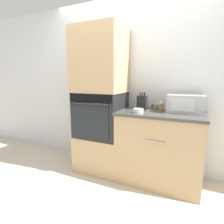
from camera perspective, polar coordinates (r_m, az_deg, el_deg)
name	(u,v)px	position (r m, az deg, el deg)	size (l,w,h in m)	color
ground_plane	(114,183)	(2.47, 0.50, -22.06)	(12.00, 12.00, 0.00)	beige
wall_back	(131,85)	(2.67, 6.08, 8.72)	(8.00, 0.05, 2.50)	silver
oven_cabinet_base	(102,151)	(2.72, -3.45, -12.70)	(0.67, 0.60, 0.52)	tan
wall_oven	(101,114)	(2.54, -3.63, -0.69)	(0.64, 0.64, 0.63)	black
oven_cabinet_upper	(100,61)	(2.51, -3.79, 16.30)	(0.67, 0.60, 0.86)	tan
counter_unit	(159,147)	(2.39, 15.04, -11.03)	(1.04, 0.63, 0.93)	tan
microwave	(185,104)	(2.32, 22.87, 2.52)	(0.42, 0.30, 0.22)	#B2B5BA
knife_block	(142,102)	(2.40, 9.79, 3.08)	(0.12, 0.11, 0.23)	black
bowl	(138,111)	(2.14, 8.56, 0.41)	(0.13, 0.13, 0.05)	silver
condiment_jar_near	(157,107)	(2.41, 14.36, 1.68)	(0.04, 0.04, 0.09)	#427047
condiment_jar_mid	(152,107)	(2.45, 13.03, 1.61)	(0.04, 0.04, 0.06)	brown
condiment_jar_far	(161,106)	(2.34, 15.82, 1.75)	(0.06, 0.06, 0.12)	brown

